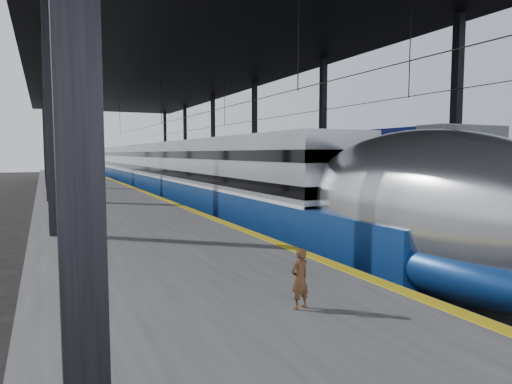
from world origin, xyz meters
TOP-DOWN VIEW (x-y plane):
  - ground at (0.00, 0.00)m, footprint 160.00×160.00m
  - platform at (-3.50, 20.00)m, footprint 6.00×80.00m
  - yellow_strip at (-0.70, 20.00)m, footprint 0.30×80.00m
  - rails at (4.50, 20.00)m, footprint 6.52×80.00m
  - canopy at (1.90, 20.00)m, footprint 18.00×75.00m
  - tgv_train at (2.00, 26.72)m, footprint 2.79×65.20m
  - second_train at (7.00, 29.09)m, footprint 3.08×56.05m
  - child at (-2.69, -3.17)m, footprint 0.38×0.30m

SIDE VIEW (x-z plane):
  - ground at x=0.00m, z-range 0.00..0.00m
  - rails at x=4.50m, z-range 0.00..0.16m
  - platform at x=-3.50m, z-range 0.00..1.00m
  - yellow_strip at x=-0.70m, z-range 1.00..1.01m
  - child at x=-2.69m, z-range 1.00..1.91m
  - tgv_train at x=2.00m, z-range -0.13..3.86m
  - second_train at x=7.00m, z-range 0.03..4.26m
  - canopy at x=1.90m, z-range 4.38..13.85m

